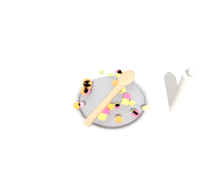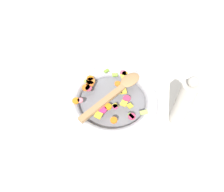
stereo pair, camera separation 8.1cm
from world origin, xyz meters
TOP-DOWN VIEW (x-y plane):
  - ground_plane at (0.00, 0.00)m, footprint 4.00×4.00m
  - skillet at (0.00, 0.00)m, footprint 0.35×0.35m
  - chopped_vegetables at (0.00, 0.02)m, footprint 0.25×0.28m
  - wooden_spoon at (0.03, -0.00)m, footprint 0.30×0.07m
  - pepper_mill at (0.10, -0.23)m, footprint 0.05×0.05m

SIDE VIEW (x-z plane):
  - ground_plane at x=0.00m, z-range 0.00..0.00m
  - skillet at x=0.00m, z-range 0.00..0.05m
  - chopped_vegetables at x=0.00m, z-range 0.05..0.06m
  - wooden_spoon at x=0.03m, z-range 0.06..0.07m
  - pepper_mill at x=0.10m, z-range -0.01..0.22m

